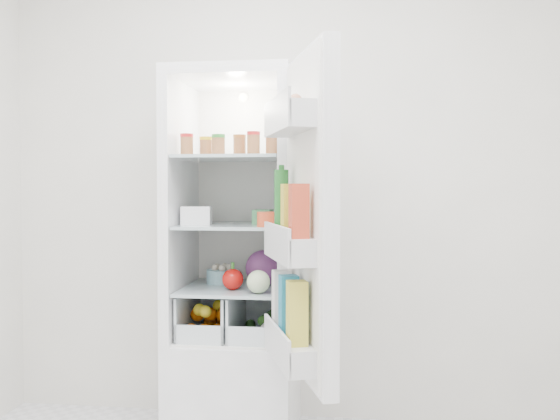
# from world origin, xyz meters

# --- Properties ---
(room_walls) EXTENTS (3.02, 3.02, 2.61)m
(room_walls) POSITION_xyz_m (0.00, 0.00, 1.59)
(room_walls) COLOR white
(room_walls) RESTS_ON ground
(refrigerator) EXTENTS (0.60, 0.60, 1.80)m
(refrigerator) POSITION_xyz_m (-0.20, 1.25, 0.67)
(refrigerator) COLOR silver
(refrigerator) RESTS_ON ground
(shelf_low) EXTENTS (0.49, 0.53, 0.01)m
(shelf_low) POSITION_xyz_m (-0.20, 1.19, 0.74)
(shelf_low) COLOR #9FB4BA
(shelf_low) RESTS_ON refrigerator
(shelf_mid) EXTENTS (0.49, 0.53, 0.02)m
(shelf_mid) POSITION_xyz_m (-0.20, 1.19, 1.05)
(shelf_mid) COLOR #9FB4BA
(shelf_mid) RESTS_ON refrigerator
(shelf_top) EXTENTS (0.49, 0.53, 0.02)m
(shelf_top) POSITION_xyz_m (-0.20, 1.19, 1.38)
(shelf_top) COLOR #9FB4BA
(shelf_top) RESTS_ON refrigerator
(crisper_left) EXTENTS (0.23, 0.46, 0.22)m
(crisper_left) POSITION_xyz_m (-0.32, 1.19, 0.61)
(crisper_left) COLOR silver
(crisper_left) RESTS_ON refrigerator
(crisper_right) EXTENTS (0.23, 0.46, 0.22)m
(crisper_right) POSITION_xyz_m (-0.08, 1.19, 0.61)
(crisper_right) COLOR silver
(crisper_right) RESTS_ON refrigerator
(condiment_jars) EXTENTS (0.46, 0.16, 0.08)m
(condiment_jars) POSITION_xyz_m (-0.20, 1.07, 1.43)
(condiment_jars) COLOR #B21919
(condiment_jars) RESTS_ON shelf_top
(squeeze_bottle) EXTENTS (0.06, 0.06, 0.20)m
(squeeze_bottle) POSITION_xyz_m (0.01, 1.22, 1.49)
(squeeze_bottle) COLOR white
(squeeze_bottle) RESTS_ON shelf_top
(tub_white) EXTENTS (0.16, 0.16, 0.09)m
(tub_white) POSITION_xyz_m (-0.37, 1.11, 1.10)
(tub_white) COLOR white
(tub_white) RESTS_ON shelf_mid
(tin_red) EXTENTS (0.11, 0.11, 0.07)m
(tin_red) POSITION_xyz_m (-0.01, 1.00, 1.09)
(tin_red) COLOR #C73F1D
(tin_red) RESTS_ON shelf_mid
(tub_green) EXTENTS (0.09, 0.12, 0.07)m
(tub_green) POSITION_xyz_m (-0.06, 1.22, 1.09)
(tub_green) COLOR #45995A
(tub_green) RESTS_ON shelf_mid
(red_cabbage) EXTENTS (0.18, 0.18, 0.18)m
(red_cabbage) POSITION_xyz_m (-0.06, 1.24, 0.84)
(red_cabbage) COLOR #581E53
(red_cabbage) RESTS_ON shelf_low
(bell_pepper) EXTENTS (0.10, 0.10, 0.10)m
(bell_pepper) POSITION_xyz_m (-0.19, 1.09, 0.80)
(bell_pepper) COLOR #B9100B
(bell_pepper) RESTS_ON shelf_low
(mushroom_bowl) EXTENTS (0.19, 0.19, 0.07)m
(mushroom_bowl) POSITION_xyz_m (-0.29, 1.28, 0.78)
(mushroom_bowl) COLOR #8EC4D3
(mushroom_bowl) RESTS_ON shelf_low
(salad_bag) EXTENTS (0.11, 0.11, 0.11)m
(salad_bag) POSITION_xyz_m (-0.05, 1.00, 0.80)
(salad_bag) COLOR beige
(salad_bag) RESTS_ON shelf_low
(citrus_pile) EXTENTS (0.20, 0.31, 0.16)m
(citrus_pile) POSITION_xyz_m (-0.32, 1.17, 0.58)
(citrus_pile) COLOR #DF590B
(citrus_pile) RESTS_ON refrigerator
(veg_pile) EXTENTS (0.16, 0.30, 0.10)m
(veg_pile) POSITION_xyz_m (-0.07, 1.18, 0.56)
(veg_pile) COLOR #204B19
(veg_pile) RESTS_ON refrigerator
(fridge_door) EXTENTS (0.34, 0.59, 1.30)m
(fridge_door) POSITION_xyz_m (0.20, 0.63, 1.09)
(fridge_door) COLOR silver
(fridge_door) RESTS_ON refrigerator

